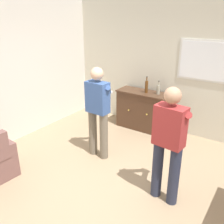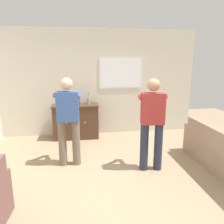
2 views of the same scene
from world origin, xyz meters
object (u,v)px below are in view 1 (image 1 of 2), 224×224
object	(u,v)px
bottle_wine_green	(146,86)
person_standing_right	(169,141)
bottle_liquor_amber	(158,89)
person_standing_left	(98,109)
sideboard_cabinet	(142,110)

from	to	relation	value
bottle_wine_green	person_standing_right	distance (m)	2.33
bottle_liquor_amber	person_standing_left	size ratio (longest dim) A/B	0.18
sideboard_cabinet	bottle_liquor_amber	world-z (taller)	bottle_liquor_amber
bottle_wine_green	person_standing_right	world-z (taller)	person_standing_right
bottle_liquor_amber	person_standing_left	xyz separation A→B (m)	(-0.44, -1.55, -0.05)
bottle_wine_green	person_standing_left	xyz separation A→B (m)	(-0.18, -1.51, -0.09)
bottle_wine_green	person_standing_left	size ratio (longest dim) A/B	0.22
bottle_wine_green	bottle_liquor_amber	world-z (taller)	bottle_wine_green
person_standing_left	person_standing_right	distance (m)	1.55
bottle_liquor_amber	person_standing_right	distance (m)	2.22
sideboard_cabinet	person_standing_right	world-z (taller)	person_standing_right
bottle_wine_green	person_standing_left	bearing A→B (deg)	-96.75
person_standing_right	sideboard_cabinet	bearing A→B (deg)	125.72
bottle_liquor_amber	sideboard_cabinet	bearing A→B (deg)	-175.44
bottle_wine_green	person_standing_right	xyz separation A→B (m)	(1.31, -1.92, -0.09)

